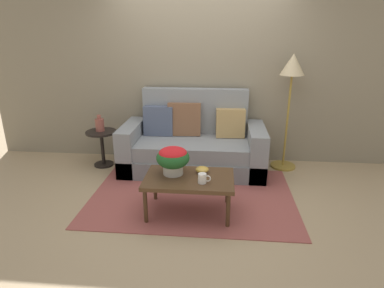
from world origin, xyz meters
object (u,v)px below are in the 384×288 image
(floor_lamp, at_px, (292,78))
(coffee_mug, at_px, (203,178))
(snack_bowl, at_px, (202,170))
(table_vase, at_px, (100,124))
(side_table, at_px, (102,142))
(couch, at_px, (193,146))
(potted_plant, at_px, (173,158))
(coffee_table, at_px, (189,181))

(floor_lamp, distance_m, coffee_mug, 2.02)
(snack_bowl, bearing_deg, floor_lamp, 48.47)
(table_vase, bearing_deg, side_table, -47.84)
(couch, height_order, coffee_mug, couch)
(floor_lamp, bearing_deg, table_vase, -176.42)
(side_table, relative_size, potted_plant, 1.49)
(couch, relative_size, snack_bowl, 13.78)
(snack_bowl, bearing_deg, coffee_table, -137.76)
(couch, relative_size, table_vase, 8.36)
(floor_lamp, bearing_deg, coffee_mug, -126.05)
(side_table, bearing_deg, coffee_table, -40.73)
(coffee_mug, bearing_deg, coffee_table, 141.61)
(couch, bearing_deg, coffee_table, -87.08)
(coffee_mug, height_order, snack_bowl, coffee_mug)
(coffee_mug, relative_size, table_vase, 0.56)
(couch, bearing_deg, potted_plant, -95.63)
(couch, height_order, table_vase, couch)
(potted_plant, bearing_deg, side_table, 137.14)
(couch, xyz_separation_m, table_vase, (-1.34, -0.00, 0.28))
(couch, height_order, side_table, couch)
(side_table, xyz_separation_m, potted_plant, (1.22, -1.13, 0.24))
(couch, bearing_deg, table_vase, -179.90)
(floor_lamp, relative_size, snack_bowl, 11.25)
(side_table, xyz_separation_m, table_vase, (-0.01, 0.01, 0.26))
(side_table, bearing_deg, table_vase, 132.16)
(coffee_table, height_order, potted_plant, potted_plant)
(potted_plant, distance_m, coffee_mug, 0.40)
(coffee_table, relative_size, side_table, 1.79)
(coffee_mug, distance_m, snack_bowl, 0.25)
(side_table, relative_size, coffee_mug, 3.98)
(coffee_mug, bearing_deg, snack_bowl, 94.50)
(side_table, bearing_deg, couch, 0.75)
(coffee_mug, bearing_deg, floor_lamp, 53.95)
(coffee_table, xyz_separation_m, coffee_mug, (0.15, -0.12, 0.09))
(table_vase, bearing_deg, couch, 0.10)
(side_table, bearing_deg, potted_plant, -42.86)
(coffee_table, height_order, floor_lamp, floor_lamp)
(snack_bowl, bearing_deg, potted_plant, -170.12)
(couch, bearing_deg, coffee_mug, -80.80)
(couch, xyz_separation_m, potted_plant, (-0.11, -1.15, 0.27))
(coffee_table, xyz_separation_m, potted_plant, (-0.17, 0.07, 0.23))
(couch, xyz_separation_m, coffee_table, (0.06, -1.21, 0.04))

